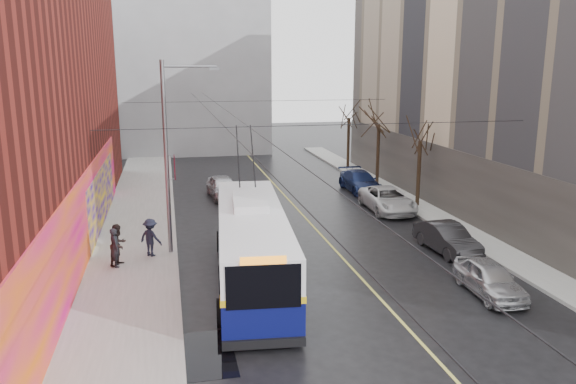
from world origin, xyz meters
name	(u,v)px	position (x,y,z in m)	size (l,w,h in m)	color
ground	(371,340)	(0.00, 0.00, 0.00)	(140.00, 140.00, 0.00)	black
sidewalk_left	(136,243)	(-8.00, 12.00, 0.07)	(4.00, 60.00, 0.15)	gray
sidewalk_right	(447,223)	(9.00, 12.00, 0.07)	(2.00, 60.00, 0.15)	gray
lane_line	(310,223)	(1.50, 14.00, 0.00)	(0.12, 50.00, 0.01)	#BFB74C
building_right	(563,78)	(16.99, 14.00, 7.99)	(14.06, 36.00, 16.00)	#C8B290
building_far	(166,63)	(-6.00, 44.99, 9.02)	(20.50, 12.10, 18.00)	gray
streetlight_pole	(170,153)	(-6.14, 10.00, 4.85)	(2.65, 0.60, 9.00)	slate
catenary_wires	(235,113)	(-2.54, 14.77, 6.25)	(18.00, 60.00, 0.22)	black
tree_near	(421,129)	(9.00, 16.00, 4.98)	(3.20, 3.20, 6.40)	black
tree_mid	(379,114)	(9.00, 23.00, 5.25)	(3.20, 3.20, 6.68)	black
tree_far	(349,109)	(9.00, 30.00, 5.14)	(3.20, 3.20, 6.57)	black
puddle	(201,355)	(-5.50, 0.21, 0.00)	(2.06, 3.08, 0.01)	black
pigeons_flying	(257,108)	(-2.13, 9.83, 6.82)	(2.76, 4.38, 3.22)	slate
trolleybus	(252,244)	(-3.03, 5.89, 1.62)	(3.72, 12.48, 5.84)	#090C45
parked_car_a	(490,278)	(5.80, 2.58, 0.66)	(1.56, 3.88, 1.32)	#BCBDC1
parked_car_b	(447,238)	(6.63, 7.61, 0.69)	(1.46, 4.20, 1.38)	#28282A
parked_car_c	(388,199)	(6.82, 15.55, 0.72)	(2.40, 5.20, 1.44)	silver
parked_car_d	(360,181)	(7.00, 21.13, 0.72)	(2.01, 4.95, 1.44)	#16224F
following_car	(223,187)	(-2.72, 21.23, 0.74)	(1.75, 4.36, 1.49)	silver
pedestrian_a	(115,247)	(-8.64, 8.48, 1.02)	(0.64, 0.42, 1.74)	black
pedestrian_b	(118,245)	(-8.54, 8.66, 1.08)	(0.90, 0.70, 1.86)	black
pedestrian_c	(151,237)	(-7.18, 9.61, 1.03)	(1.14, 0.66, 1.77)	black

